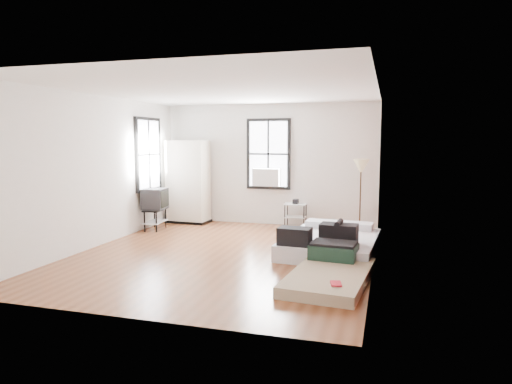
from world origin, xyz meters
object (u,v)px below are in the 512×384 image
(mattress_bare, at_px, (331,270))
(mattress_main, at_px, (330,242))
(wardrobe, at_px, (188,182))
(tv_stand, at_px, (155,200))
(side_table, at_px, (296,209))
(floor_lamp, at_px, (361,170))

(mattress_bare, bearing_deg, mattress_main, 102.94)
(wardrobe, distance_m, tv_stand, 1.14)
(wardrobe, distance_m, side_table, 2.66)
(mattress_bare, xyz_separation_m, floor_lamp, (0.18, 3.51, 1.21))
(mattress_bare, bearing_deg, side_table, 114.49)
(mattress_main, distance_m, mattress_bare, 1.55)
(tv_stand, bearing_deg, side_table, 14.97)
(wardrobe, bearing_deg, side_table, 4.29)
(mattress_main, bearing_deg, floor_lamp, 82.77)
(mattress_main, relative_size, tv_stand, 2.38)
(mattress_bare, bearing_deg, wardrobe, 142.88)
(side_table, xyz_separation_m, floor_lamp, (1.43, -0.10, 0.90))
(floor_lamp, bearing_deg, tv_stand, -166.83)
(floor_lamp, bearing_deg, mattress_main, -100.99)
(mattress_bare, distance_m, floor_lamp, 3.72)
(floor_lamp, bearing_deg, side_table, 176.03)
(floor_lamp, height_order, tv_stand, floor_lamp)
(wardrobe, height_order, tv_stand, wardrobe)
(mattress_bare, distance_m, wardrobe, 5.29)
(mattress_main, relative_size, side_table, 3.37)
(mattress_bare, xyz_separation_m, tv_stand, (-4.16, 2.49, 0.53))
(side_table, bearing_deg, wardrobe, -178.46)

